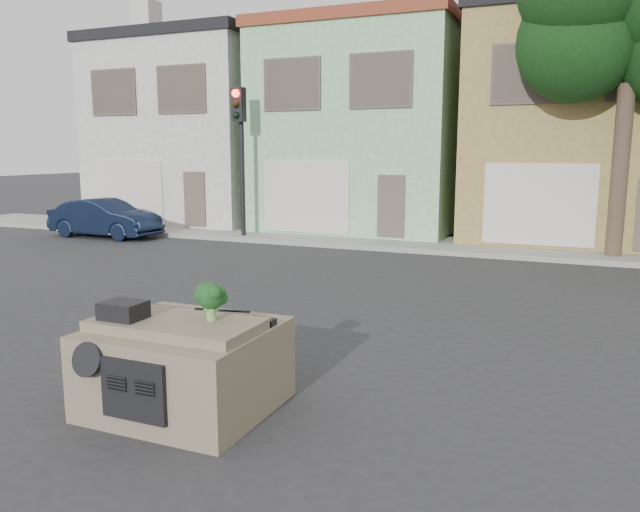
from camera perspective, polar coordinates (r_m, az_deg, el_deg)
The scene contains 12 objects.
ground_plane at distance 10.24m, azimuth -2.29°, elevation -7.54°, with size 120.00×120.00×0.00m, color #303033.
sidewalk at distance 20.00m, azimuth 10.70°, elevation 1.00°, with size 40.00×3.00×0.15m, color gray.
townhouse_white at distance 27.86m, azimuth -10.18°, elevation 11.05°, with size 7.20×8.20×7.55m, color silver.
townhouse_mint at distance 24.58m, azimuth 4.91°, elevation 11.37°, with size 7.20×8.20×7.55m, color #93D095.
townhouse_tan at distance 23.35m, azimuth 23.00°, elevation 10.74°, with size 7.20×8.20×7.55m, color #9D8547.
navy_sedan at distance 23.20m, azimuth -18.97°, elevation 1.64°, with size 1.43×4.09×1.35m, color #131E37.
traffic_signal at distance 21.24m, azimuth -7.26°, elevation 8.30°, with size 0.40×0.40×5.10m, color black.
tree_near at distance 18.69m, azimuth 26.13°, elevation 12.45°, with size 4.40×4.00×8.50m, color #123411.
car_dashboard at distance 7.60m, azimuth -12.18°, elevation -9.50°, with size 2.00×1.80×1.12m, color #786B53.
instrument_hump at distance 7.50m, azimuth -17.54°, elevation -4.74°, with size 0.48×0.38×0.20m, color black.
wiper_arm at distance 7.59m, azimuth -8.94°, elevation -4.92°, with size 0.70×0.03×0.02m, color black.
broccoli at distance 7.14m, azimuth -9.93°, elevation -4.12°, with size 0.37×0.37×0.45m, color #143A16.
Camera 1 is at (4.21, -8.83, 3.03)m, focal length 35.00 mm.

